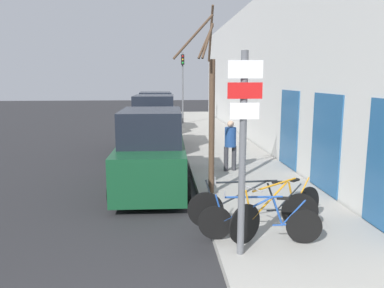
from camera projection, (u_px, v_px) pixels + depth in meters
ground_plane at (160, 158)px, 14.35m from camera, size 80.00×80.00×0.00m
sidewalk_curb at (216, 143)px, 17.29m from camera, size 3.20×32.00×0.15m
building_facade at (256, 74)px, 16.83m from camera, size 0.23×32.00×6.50m
signpost at (243, 146)px, 5.88m from camera, size 0.54×0.13×3.28m
bicycle_0 at (259, 222)px, 6.60m from camera, size 2.14×0.56×0.86m
bicycle_1 at (279, 211)px, 7.01m from camera, size 2.12×1.33×0.99m
bicycle_2 at (253, 208)px, 7.18m from camera, size 2.50×0.48×0.97m
parked_car_0 at (152, 153)px, 10.28m from camera, size 2.06×4.65×2.19m
parked_car_1 at (155, 126)px, 15.56m from camera, size 2.10×4.41×2.35m
parked_car_2 at (156, 114)px, 21.06m from camera, size 2.16×4.63×2.28m
pedestrian_near at (230, 142)px, 11.65m from camera, size 0.41×0.35×1.58m
street_tree at (210, 112)px, 9.14m from camera, size 1.03×1.36×4.56m
traffic_light at (183, 78)px, 23.76m from camera, size 0.20×0.30×4.50m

